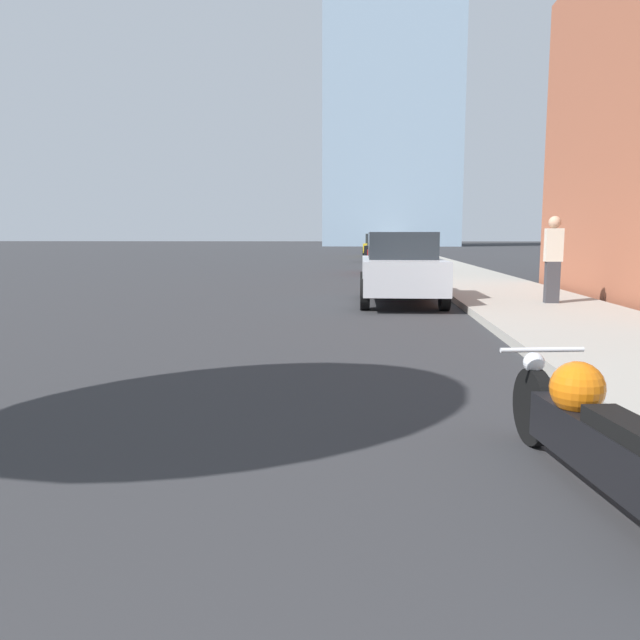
% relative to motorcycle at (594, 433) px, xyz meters
% --- Properties ---
extents(sidewalk, '(3.18, 240.00, 0.15)m').
position_rel_motorcycle_xyz_m(sidewalk, '(2.26, 35.38, -0.30)').
color(sidewalk, '#9E998E').
rests_on(sidewalk, ground_plane).
extents(motorcycle, '(0.65, 2.47, 0.78)m').
position_rel_motorcycle_xyz_m(motorcycle, '(0.00, 0.00, 0.00)').
color(motorcycle, black).
rests_on(motorcycle, ground_plane).
extents(parked_car_silver, '(1.92, 4.36, 1.66)m').
position_rel_motorcycle_xyz_m(parked_car_silver, '(-0.60, 10.88, 0.46)').
color(parked_car_silver, '#BCBCC1').
rests_on(parked_car_silver, ground_plane).
extents(parked_car_red, '(1.84, 4.22, 1.74)m').
position_rel_motorcycle_xyz_m(parked_car_red, '(-0.50, 23.24, 0.47)').
color(parked_car_red, red).
rests_on(parked_car_red, ground_plane).
extents(parked_car_black, '(2.01, 3.96, 1.68)m').
position_rel_motorcycle_xyz_m(parked_car_black, '(-0.59, 35.30, 0.47)').
color(parked_car_black, black).
rests_on(parked_car_black, ground_plane).
extents(parked_car_yellow, '(2.11, 4.43, 1.77)m').
position_rel_motorcycle_xyz_m(parked_car_yellow, '(-0.66, 45.58, 0.49)').
color(parked_car_yellow, gold).
rests_on(parked_car_yellow, ground_plane).
extents(parked_car_blue, '(1.78, 4.11, 1.78)m').
position_rel_motorcycle_xyz_m(parked_car_blue, '(-0.53, 57.38, 0.50)').
color(parked_car_blue, '#1E3899').
rests_on(parked_car_blue, ground_plane).
extents(pedestrian, '(0.36, 0.26, 1.85)m').
position_rel_motorcycle_xyz_m(pedestrian, '(2.58, 9.90, 0.74)').
color(pedestrian, '#38383D').
rests_on(pedestrian, sidewalk).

